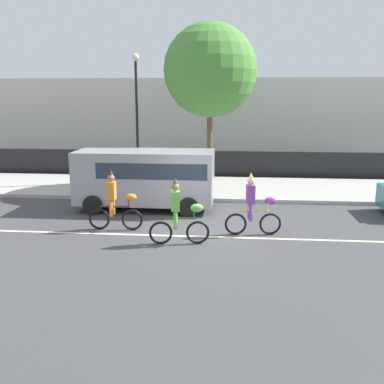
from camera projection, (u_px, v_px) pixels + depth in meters
ground_plane at (195, 232)px, 13.95m from camera, size 80.00×80.00×0.00m
road_centre_line at (194, 236)px, 13.46m from camera, size 36.00×0.14×0.01m
sidewalk_curb at (208, 188)px, 20.26m from camera, size 60.00×5.00×0.15m
fence_line at (211, 165)px, 22.96m from camera, size 40.00×0.08×1.40m
building_backdrop at (183, 119)px, 31.16m from camera, size 28.00×8.00×5.20m
parade_cyclist_orange at (116, 204)px, 13.98m from camera, size 1.72×0.50×1.92m
parade_cyclist_lime at (180, 215)px, 12.62m from camera, size 1.71×0.51×1.92m
parade_cyclist_purple at (254, 208)px, 13.47m from camera, size 1.72×0.50×1.92m
parked_van_grey at (147, 175)px, 16.50m from camera, size 5.00×2.22×2.18m
street_lamp_post at (136, 99)px, 20.50m from camera, size 0.36×0.36×5.86m
street_tree_near_lamp at (210, 71)px, 19.20m from camera, size 4.02×4.02×7.07m
pedestrian_onlooker at (156, 166)px, 20.40m from camera, size 0.32×0.20×1.62m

